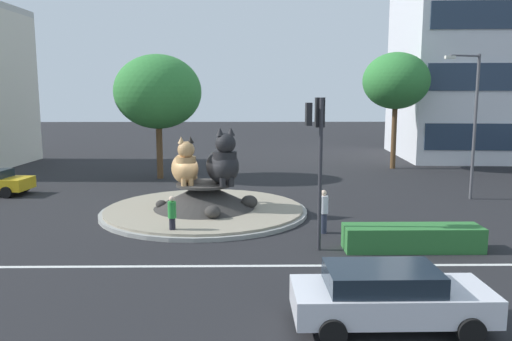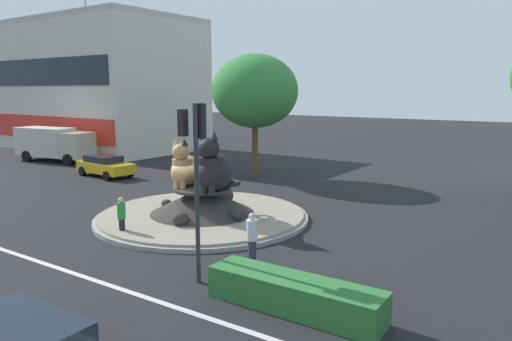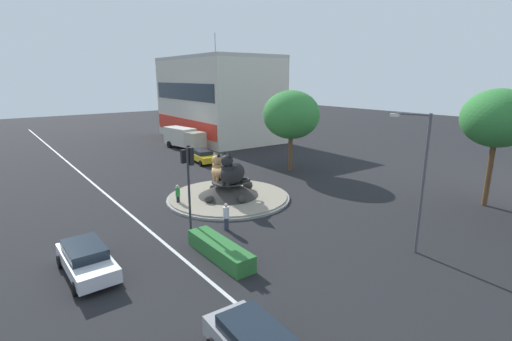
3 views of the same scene
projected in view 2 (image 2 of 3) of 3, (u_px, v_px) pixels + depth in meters
The scene contains 13 objects.
ground_plane at pixel (203, 219), 22.20m from camera, with size 160.00×160.00×0.00m, color black.
lane_centreline at pixel (59, 268), 16.05m from camera, with size 112.00×0.20×0.01m, color silver.
roundabout_island at pixel (203, 207), 22.12m from camera, with size 9.74×9.74×1.46m.
cat_statue_calico at pixel (185, 168), 22.16m from camera, with size 1.72×2.46×2.26m.
cat_statue_black at pixel (214, 169), 21.05m from camera, with size 2.07×2.83×2.68m.
traffic_light_mast at pixel (196, 154), 14.35m from camera, with size 0.71×0.58×5.50m.
shophouse_block at pixel (97, 86), 48.11m from camera, with size 20.56×12.30×16.31m.
clipped_hedge_strip at pixel (294, 294), 12.95m from camera, with size 4.97×1.20×0.90m, color #2D7033.
second_tree_near_tower at pixel (255, 91), 31.70m from camera, with size 5.72×5.72×8.20m.
pedestrian_white_shirt at pixel (252, 237), 16.34m from camera, with size 0.39×0.39×1.79m.
pedestrian_green_shirt at pixel (122, 216), 19.33m from camera, with size 0.33×0.33×1.64m.
parked_car_right at pixel (105, 165), 32.75m from camera, with size 4.59×2.38×1.42m.
delivery_box_truck at pixel (54, 143), 39.33m from camera, with size 7.22×3.18×2.76m.
Camera 2 is at (13.94, -16.57, 5.92)m, focal length 33.72 mm.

